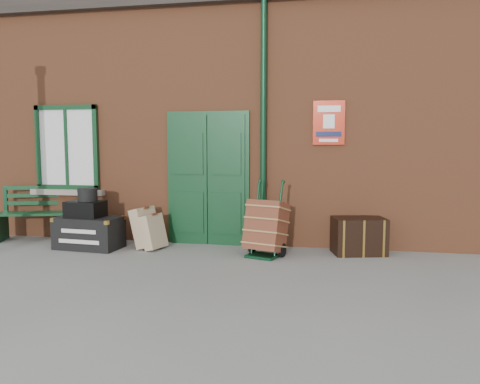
% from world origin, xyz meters
% --- Properties ---
extents(ground, '(80.00, 80.00, 0.00)m').
position_xyz_m(ground, '(0.00, 0.00, 0.00)').
color(ground, gray).
rests_on(ground, ground).
extents(station_building, '(10.30, 4.30, 4.36)m').
position_xyz_m(station_building, '(-0.00, 3.49, 2.16)').
color(station_building, brown).
rests_on(station_building, ground).
extents(bench, '(1.68, 0.93, 1.00)m').
position_xyz_m(bench, '(-3.25, 1.33, 0.50)').
color(bench, '#0E361A').
rests_on(bench, ground).
extents(houdini_trunk, '(1.09, 0.66, 0.52)m').
position_xyz_m(houdini_trunk, '(-2.15, 0.77, 0.26)').
color(houdini_trunk, black).
rests_on(houdini_trunk, ground).
extents(strongbox, '(0.61, 0.46, 0.26)m').
position_xyz_m(strongbox, '(-2.20, 0.77, 0.65)').
color(strongbox, black).
rests_on(strongbox, houdini_trunk).
extents(hatbox, '(0.34, 0.34, 0.21)m').
position_xyz_m(hatbox, '(-2.17, 0.80, 0.89)').
color(hatbox, black).
rests_on(hatbox, strongbox).
extents(suitcase_back, '(0.46, 0.54, 0.68)m').
position_xyz_m(suitcase_back, '(-1.25, 1.01, 0.34)').
color(suitcase_back, tan).
rests_on(suitcase_back, ground).
extents(suitcase_front, '(0.40, 0.48, 0.58)m').
position_xyz_m(suitcase_front, '(-1.07, 0.91, 0.29)').
color(suitcase_front, tan).
rests_on(suitcase_front, ground).
extents(porter_trolley, '(0.71, 0.74, 1.14)m').
position_xyz_m(porter_trolley, '(0.79, 0.81, 0.44)').
color(porter_trolley, '#0C321B').
rests_on(porter_trolley, ground).
extents(dark_trunk, '(0.89, 0.69, 0.57)m').
position_xyz_m(dark_trunk, '(2.19, 1.20, 0.28)').
color(dark_trunk, black).
rests_on(dark_trunk, ground).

